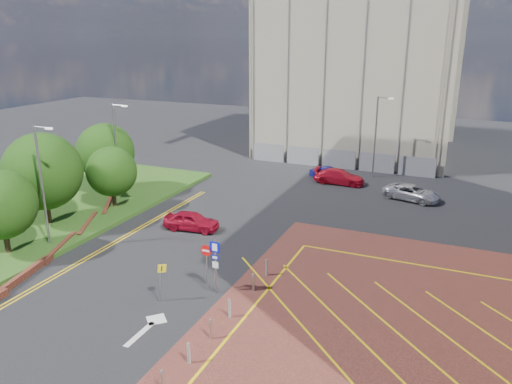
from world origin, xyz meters
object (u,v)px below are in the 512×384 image
Objects in this scene: warning_sign at (160,278)px; car_red_left at (191,221)px; tree_d at (105,152)px; car_silver_back at (412,193)px; lamp_left_near at (42,181)px; lamp_left_far at (117,148)px; car_red_back at (339,177)px; tree_b at (43,171)px; lamp_back at (376,134)px; tree_c at (112,172)px; sign_cluster at (212,260)px; car_blue_back at (329,174)px; tree_a at (1,205)px.

warning_sign is 0.55× the size of car_red_left.
tree_d is 1.28× the size of car_silver_back.
warning_sign is (10.71, -3.02, -3.23)m from lamp_left_near.
lamp_left_far reaches higher than car_silver_back.
tree_b is at bearing 139.25° from car_red_back.
car_red_left reaches higher than car_silver_back.
tree_d is at bearing -143.91° from lamp_back.
warning_sign is (-5.79, -29.02, -2.93)m from lamp_back.
tree_c reaches higher than warning_sign.
car_silver_back is (10.14, 23.07, -0.77)m from warning_sign.
tree_b is 3.00× the size of warning_sign.
tree_c reaches higher than sign_cluster.
tree_c reaches higher than car_silver_back.
lamp_left_far is 2.14× the size of car_blue_back.
tree_d is 11.76m from lamp_left_near.
lamp_left_near is at bearing -44.25° from tree_b.
lamp_left_far reaches higher than car_blue_back.
car_blue_back is at bearing 36.18° from tree_d.
car_silver_back is (8.13, 21.07, -1.29)m from sign_cluster.
lamp_left_far is at bearing 128.50° from car_silver_back.
lamp_left_far reaches higher than lamp_back.
car_silver_back is at bearing -53.00° from car_red_left.
tree_a is 33.34m from lamp_back.
tree_b reaches higher than tree_c.
lamp_left_far is at bearing 62.07° from car_red_left.
tree_b reaches higher than tree_a.
tree_a reaches higher than car_blue_back.
tree_a is 2.41× the size of warning_sign.
lamp_back is (18.50, 16.00, -0.30)m from lamp_left_far.
car_red_left is (-3.76, 9.61, -0.74)m from warning_sign.
lamp_left_near is (1.58, 2.00, 1.16)m from tree_a.
car_red_back is at bearing 58.19° from lamp_left_near.
car_red_left is at bearing 45.22° from tree_a.
lamp_left_far is at bearing 143.18° from sign_cluster.
tree_a reaches higher than car_red_left.
car_red_back is (-2.58, -3.57, -3.67)m from lamp_back.
car_red_left is 0.85× the size of car_silver_back.
car_red_back is (15.00, 14.43, -2.50)m from tree_c.
tree_a is at bearing -122.85° from lamp_back.
warning_sign is 10.35m from car_red_left.
tree_c is 16.53m from sign_cluster.
tree_c reaches higher than car_red_back.
lamp_left_near is 2.14× the size of car_blue_back.
lamp_left_far is 10.36m from car_red_left.
tree_a is at bearing 128.14° from car_red_left.
lamp_left_far is 1.00× the size of lamp_back.
lamp_left_far is (2.08, -1.00, 0.79)m from tree_d.
tree_a is 0.68× the size of lamp_left_far.
lamp_back is at bearing 57.60° from lamp_left_near.
car_silver_back is (24.93, 9.05, -3.21)m from tree_d.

